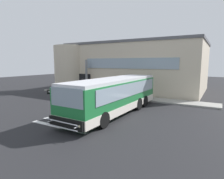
% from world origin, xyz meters
% --- Properties ---
extents(ground_plane, '(80.00, 90.00, 0.02)m').
position_xyz_m(ground_plane, '(0.00, 0.00, -0.01)').
color(ground_plane, '#232326').
rests_on(ground_plane, ground).
extents(bay_paint_stripes, '(4.40, 3.96, 0.01)m').
position_xyz_m(bay_paint_stripes, '(2.00, -4.20, 0.00)').
color(bay_paint_stripes, silver).
rests_on(bay_paint_stripes, ground).
extents(terminal_building, '(19.28, 13.80, 6.53)m').
position_xyz_m(terminal_building, '(-0.67, 11.55, 3.25)').
color(terminal_building, beige).
rests_on(terminal_building, ground).
extents(boarding_curb, '(21.48, 2.00, 0.15)m').
position_xyz_m(boarding_curb, '(0.00, 4.80, 0.07)').
color(boarding_curb, '#9E9B93').
rests_on(boarding_curb, ground).
extents(entry_support_column, '(0.28, 0.28, 4.11)m').
position_xyz_m(entry_support_column, '(-4.54, 5.40, 2.20)').
color(entry_support_column, slate).
rests_on(entry_support_column, boarding_curb).
extents(bus_main_foreground, '(3.29, 10.76, 2.70)m').
position_xyz_m(bus_main_foreground, '(3.45, -1.52, 1.33)').
color(bus_main_foreground, '#1E7238').
rests_on(bus_main_foreground, ground).
extents(passenger_near_column, '(0.51, 0.51, 1.68)m').
position_xyz_m(passenger_near_column, '(-3.76, 4.58, 1.11)').
color(passenger_near_column, '#1E2338').
rests_on(passenger_near_column, boarding_curb).
extents(passenger_by_doorway, '(0.51, 0.39, 1.68)m').
position_xyz_m(passenger_by_doorway, '(-2.77, 4.76, 1.08)').
color(passenger_by_doorway, '#4C4233').
rests_on(passenger_by_doorway, boarding_curb).
extents(safety_bollard_yellow, '(0.18, 0.18, 0.90)m').
position_xyz_m(safety_bollard_yellow, '(-1.18, 3.60, 0.45)').
color(safety_bollard_yellow, yellow).
rests_on(safety_bollard_yellow, ground).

